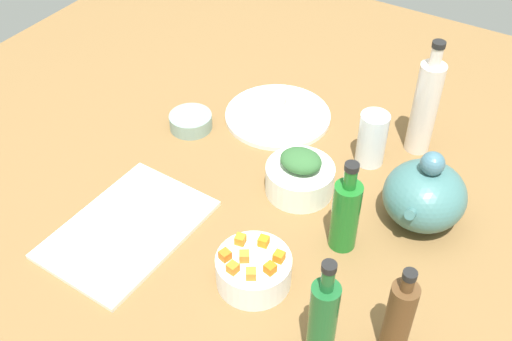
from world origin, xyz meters
The scene contains 32 objects.
tabletop centered at (0.00, 0.00, 1.50)cm, with size 190.00×190.00×3.00cm, color brown.
cutting_board centered at (24.15, -15.25, 3.50)cm, with size 32.40×22.33×1.00cm, color silver.
plate_tofu centered at (-24.17, -8.63, 3.60)cm, with size 25.76×25.76×1.20cm, color white.
bowl_greens centered at (-4.22, 8.25, 6.24)cm, with size 14.54×14.54×6.48cm, color white.
bowl_carrots centered at (21.56, 12.79, 6.04)cm, with size 13.87×13.87×6.08cm, color white.
bowl_small_side centered at (-9.87, -24.43, 4.83)cm, with size 10.19×10.19×3.65cm, color gray.
teapot centered at (-9.71, 33.14, 9.73)cm, with size 18.28×16.37×17.21cm.
bottle_0 centered at (21.25, 39.87, 11.39)cm, with size 4.51×4.51×19.63cm.
bottle_1 centered at (-31.05, 24.47, 14.80)cm, with size 5.61×5.61×27.74cm.
bottle_2 centered at (4.69, 22.61, 11.32)cm, with size 5.36×5.36×20.57cm.
bottle_3 centered at (29.51, 30.31, 12.95)cm, with size 4.58×4.58×23.95cm.
drinking_glass_0 centered at (-20.98, 17.01, 9.34)cm, with size 6.38×6.38×12.69cm, color white.
carrot_cube_0 centered at (17.64, 12.50, 9.98)cm, with size 1.80×1.80×1.80cm, color orange.
carrot_cube_1 centered at (22.43, 16.72, 9.98)cm, with size 1.80×1.80×1.80cm, color orange.
carrot_cube_2 centered at (25.76, 11.12, 9.98)cm, with size 1.80×1.80×1.80cm, color orange.
carrot_cube_3 centered at (22.51, 11.43, 9.98)cm, with size 1.80×1.80×1.80cm, color orange.
carrot_cube_4 centered at (19.32, 16.72, 9.98)cm, with size 1.80×1.80×1.80cm, color orange.
carrot_cube_5 centered at (24.06, 8.36, 9.98)cm, with size 1.80×1.80×1.80cm, color orange.
carrot_cube_6 centered at (25.22, 14.53, 9.98)cm, with size 1.80×1.80×1.80cm, color orange.
carrot_cube_7 centered at (19.50, 8.67, 9.98)cm, with size 1.80×1.80×1.80cm, color orange.
chopped_greens_mound centered at (-4.22, 8.25, 11.39)cm, with size 8.87×7.49×3.82cm, color #326132.
tofu_cube_0 centered at (-28.56, -5.98, 5.30)cm, with size 2.20×2.20×2.20cm, color white.
tofu_cube_1 centered at (-27.16, -9.50, 5.30)cm, with size 2.20×2.20×2.20cm, color silver.
tofu_cube_2 centered at (-20.68, -6.25, 5.30)cm, with size 2.20×2.20×2.20cm, color white.
tofu_cube_3 centered at (-24.25, -13.47, 5.30)cm, with size 2.20×2.20×2.20cm, color silver.
tofu_cube_4 centered at (-24.57, -5.37, 5.30)cm, with size 2.20×2.20×2.20cm, color white.
dumpling_0 centered at (21.72, -16.78, 5.40)cm, with size 5.15×4.78×2.81cm, color beige.
dumpling_1 centered at (12.68, -16.84, 5.05)cm, with size 5.85×5.83×2.10cm, color beige.
dumpling_2 centered at (31.22, -9.73, 5.44)cm, with size 5.84×5.43×2.88cm, color beige.
dumpling_3 centered at (27.88, -20.82, 5.47)cm, with size 5.28×4.52×2.95cm, color beige.
dumpling_4 centered at (34.27, -17.20, 5.50)cm, with size 5.62×4.86×2.99cm, color beige.
dumpling_5 centered at (16.57, -10.47, 5.28)cm, with size 5.96×5.60×2.56cm, color beige.
Camera 1 is at (82.52, 50.86, 94.42)cm, focal length 43.43 mm.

